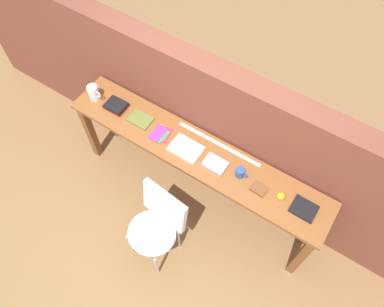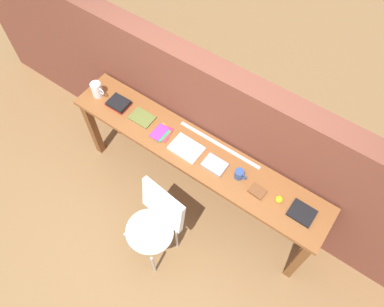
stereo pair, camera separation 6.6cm
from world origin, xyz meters
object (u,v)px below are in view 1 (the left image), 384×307
at_px(magazine_cycling, 140,119).
at_px(leather_journal_brown, 259,189).
at_px(mug, 240,173).
at_px(book_stack_leftmost, 116,106).
at_px(chair_white_moulded, 157,224).
at_px(book_open_centre, 186,148).
at_px(book_repair_rightmost, 304,209).
at_px(pamphlet_pile_colourful, 160,134).
at_px(sports_ball_small, 281,196).
at_px(pitcher_white, 94,92).

relative_size(magazine_cycling, leather_journal_brown, 1.66).
bearing_deg(mug, book_stack_leftmost, -179.71).
height_order(chair_white_moulded, book_stack_leftmost, book_stack_leftmost).
xyz_separation_m(book_open_centre, mug, (0.51, 0.03, 0.03)).
bearing_deg(magazine_cycling, leather_journal_brown, -2.59).
distance_m(chair_white_moulded, book_repair_rightmost, 1.24).
distance_m(pamphlet_pile_colourful, sports_ball_small, 1.16).
relative_size(book_open_centre, leather_journal_brown, 2.12).
relative_size(pamphlet_pile_colourful, leather_journal_brown, 1.49).
bearing_deg(pitcher_white, magazine_cycling, 2.81).
height_order(pitcher_white, book_stack_leftmost, pitcher_white).
height_order(leather_journal_brown, book_repair_rightmost, same).
distance_m(book_stack_leftmost, book_open_centre, 0.80).
distance_m(pitcher_white, mug, 1.55).
bearing_deg(leather_journal_brown, pamphlet_pile_colourful, -176.83).
height_order(chair_white_moulded, mug, mug).
bearing_deg(pamphlet_pile_colourful, pitcher_white, 179.71).
bearing_deg(book_repair_rightmost, sports_ball_small, -176.76).
bearing_deg(leather_journal_brown, pitcher_white, -176.80).
xyz_separation_m(book_open_centre, book_repair_rightmost, (1.09, 0.04, 0.00)).
relative_size(pitcher_white, leather_journal_brown, 1.41).
xyz_separation_m(pitcher_white, magazine_cycling, (0.51, 0.03, -0.07)).
xyz_separation_m(book_stack_leftmost, mug, (1.31, 0.01, 0.02)).
bearing_deg(leather_journal_brown, sports_ball_small, 12.76).
bearing_deg(book_open_centre, leather_journal_brown, 0.82).
height_order(book_open_centre, mug, mug).
xyz_separation_m(leather_journal_brown, sports_ball_small, (0.18, 0.03, 0.02)).
xyz_separation_m(mug, sports_ball_small, (0.37, -0.00, -0.01)).
bearing_deg(sports_ball_small, pitcher_white, -179.43).
bearing_deg(pamphlet_pile_colourful, book_stack_leftmost, 177.93).
bearing_deg(magazine_cycling, sports_ball_small, -1.20).
distance_m(leather_journal_brown, book_repair_rightmost, 0.38).
bearing_deg(mug, chair_white_moulded, -124.38).
distance_m(pamphlet_pile_colourful, book_open_centre, 0.28).
height_order(book_stack_leftmost, sports_ball_small, sports_ball_small).
height_order(pitcher_white, mug, pitcher_white).
relative_size(pamphlet_pile_colourful, book_repair_rightmost, 0.98).
distance_m(book_stack_leftmost, book_repair_rightmost, 1.88).
height_order(pitcher_white, pamphlet_pile_colourful, pitcher_white).
bearing_deg(pitcher_white, pamphlet_pile_colourful, -0.29).
height_order(book_stack_leftmost, book_open_centre, book_stack_leftmost).
xyz_separation_m(pitcher_white, leather_journal_brown, (1.74, -0.01, -0.07)).
xyz_separation_m(pamphlet_pile_colourful, sports_ball_small, (1.16, 0.02, 0.02)).
relative_size(book_open_centre, book_repair_rightmost, 1.38).
distance_m(pitcher_white, sports_ball_small, 1.92).
distance_m(pitcher_white, book_repair_rightmost, 2.12).
height_order(pitcher_white, leather_journal_brown, pitcher_white).
distance_m(pitcher_white, leather_journal_brown, 1.74).
xyz_separation_m(pitcher_white, mug, (1.55, 0.02, -0.03)).
distance_m(mug, book_repair_rightmost, 0.57).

